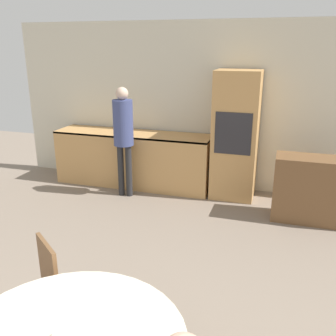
# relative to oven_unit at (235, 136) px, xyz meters

# --- Properties ---
(wall_back) EXTENTS (6.85, 0.05, 2.60)m
(wall_back) POSITION_rel_oven_unit_xyz_m (-0.36, 0.34, 0.35)
(wall_back) COLOR beige
(wall_back) RESTS_ON ground_plane
(kitchen_counter) EXTENTS (2.57, 0.60, 0.89)m
(kitchen_counter) POSITION_rel_oven_unit_xyz_m (-1.65, -0.01, -0.50)
(kitchen_counter) COLOR tan
(kitchen_counter) RESTS_ON ground_plane
(oven_unit) EXTENTS (0.65, 0.59, 1.90)m
(oven_unit) POSITION_rel_oven_unit_xyz_m (0.00, 0.00, 0.00)
(oven_unit) COLOR tan
(oven_unit) RESTS_ON ground_plane
(sideboard) EXTENTS (1.09, 0.45, 0.87)m
(sideboard) POSITION_rel_oven_unit_xyz_m (1.16, -0.56, -0.52)
(sideboard) COLOR brown
(sideboard) RESTS_ON ground_plane
(chair_far_left) EXTENTS (0.56, 0.56, 0.87)m
(chair_far_left) POSITION_rel_oven_unit_xyz_m (-0.96, -3.53, -0.46)
(chair_far_left) COLOR brown
(chair_far_left) RESTS_ON ground_plane
(person_standing) EXTENTS (0.30, 0.30, 1.67)m
(person_standing) POSITION_rel_oven_unit_xyz_m (-1.59, -0.49, 0.09)
(person_standing) COLOR #262628
(person_standing) RESTS_ON ground_plane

